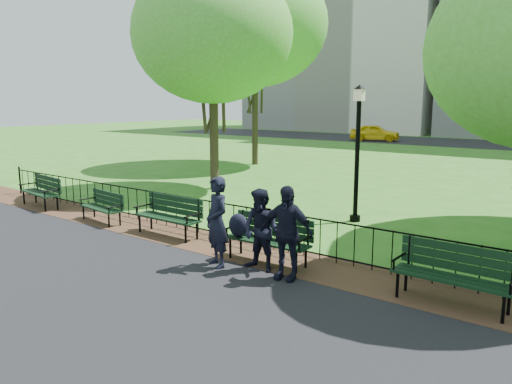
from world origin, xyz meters
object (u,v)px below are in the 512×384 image
Objects in this scene: lamppost at (357,148)px; tree_near_w at (212,34)px; park_bench_left_b at (104,203)px; person_right at (286,233)px; person_left at (217,222)px; person_mid at (261,230)px; park_bench_left_c at (43,188)px; park_bench_main at (255,230)px; park_bench_right_a at (455,269)px; park_bench_left_a at (170,211)px; tree_mid_w at (255,24)px; taxi at (375,133)px.

lamppost is 7.81m from tree_near_w.
lamppost is (5.50, 4.38, 1.53)m from park_bench_left_b.
tree_near_w reaches higher than person_right.
person_left is 1.12× the size of person_mid.
park_bench_left_c is (-3.24, 0.04, 0.08)m from park_bench_left_b.
park_bench_main is 0.99× the size of park_bench_right_a.
park_bench_left_a reaches higher than park_bench_main.
person_left is 1.03× the size of person_right.
park_bench_left_a is at bearing 10.59° from park_bench_left_b.
lamppost is at bearing 45.33° from park_bench_left_b.
park_bench_left_b is 0.16× the size of tree_mid_w.
tree_near_w is at bearing 108.42° from park_bench_left_b.
park_bench_left_b is 0.91× the size of person_left.
park_bench_left_c is 14.38m from tree_mid_w.
park_bench_main is 4.04m from park_bench_right_a.
tree_near_w is at bearing 135.37° from park_bench_main.
park_bench_left_a is 2.77m from person_left.
person_right reaches higher than person_mid.
taxi is (-8.69, 31.14, 0.08)m from park_bench_left_a.
park_bench_left_c is at bearing 176.70° from person_mid.
park_bench_left_c is at bearing 168.04° from taxi.
park_bench_main is 1.06× the size of person_right.
person_left is at bearing -167.52° from park_bench_right_a.
tree_mid_w reaches higher than person_left.
tree_near_w reaches higher than park_bench_left_c.
park_bench_left_b is at bearing 176.26° from park_bench_main.
person_right is at bearing 1.14° from park_bench_left_b.
park_bench_left_b is 1.02× the size of person_mid.
park_bench_main is 17.56m from tree_mid_w.
person_right is at bearing -26.70° from park_bench_main.
park_bench_left_a is 5.36m from lamppost.
park_bench_main is at bearing -90.97° from lamppost.
lamppost reaches higher than person_mid.
person_right is 0.44× the size of taxi.
tree_near_w reaches higher than park_bench_left_b.
person_left is at bearing -158.40° from person_mid.
park_bench_main is 5.43m from park_bench_left_b.
park_bench_right_a is (4.03, 0.18, -0.05)m from park_bench_main.
park_bench_left_a is 0.99× the size of park_bench_left_c.
park_bench_main is 4.72m from lamppost.
person_right is at bearing 2.83° from park_bench_left_c.
person_right is at bearing -77.95° from lamppost.
park_bench_right_a is 3.59m from person_mid.
tree_mid_w is (-3.35, 6.86, 1.43)m from tree_near_w.
taxi is (-2.94, 31.27, 0.09)m from park_bench_left_c.
park_bench_left_c is (-5.76, -0.13, -0.01)m from park_bench_left_a.
park_bench_main is at bearing 86.54° from person_left.
park_bench_left_a is at bearing 158.33° from person_right.
park_bench_main is 8.66m from park_bench_left_c.
person_left is at bearing -3.33° from park_bench_left_b.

